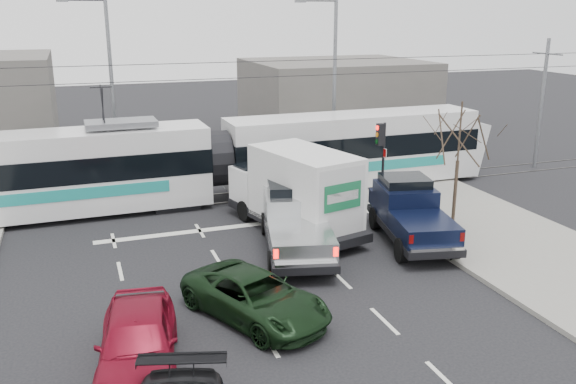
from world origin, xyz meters
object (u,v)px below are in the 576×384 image
object	(u,v)px
traffic_signal	(381,146)
navy_pickup	(409,211)
tram	(216,160)
bare_tree	(459,138)
box_truck	(296,191)
red_car	(138,341)
street_lamp_far	(108,78)
green_car	(255,297)
silver_pickup	(295,219)
street_lamp_near	(331,74)

from	to	relation	value
traffic_signal	navy_pickup	xyz separation A→B (m)	(-0.90, -4.10, -1.61)
tram	bare_tree	bearing A→B (deg)	-44.38
box_truck	red_car	xyz separation A→B (m)	(-6.89, -7.85, -0.86)
box_truck	red_car	world-z (taller)	box_truck
traffic_signal	box_truck	bearing A→B (deg)	-158.20
street_lamp_far	green_car	xyz separation A→B (m)	(2.54, -17.61, -4.46)
traffic_signal	street_lamp_far	size ratio (longest dim) A/B	0.40
street_lamp_far	green_car	distance (m)	18.34
silver_pickup	navy_pickup	bearing A→B (deg)	5.35
tram	green_car	size ratio (longest dim) A/B	5.58
street_lamp_near	green_car	xyz separation A→B (m)	(-8.96, -15.61, -4.46)
silver_pickup	green_car	xyz separation A→B (m)	(-2.88, -4.66, -0.47)
street_lamp_near	navy_pickup	bearing A→B (deg)	-98.53
traffic_signal	navy_pickup	distance (m)	4.50
navy_pickup	green_car	distance (m)	8.27
street_lamp_near	bare_tree	bearing A→B (deg)	-88.58
bare_tree	red_car	size ratio (longest dim) A/B	1.08
bare_tree	street_lamp_near	size ratio (longest dim) A/B	0.56
box_truck	navy_pickup	world-z (taller)	box_truck
silver_pickup	red_car	distance (m)	8.86
street_lamp_near	green_car	world-z (taller)	street_lamp_near
traffic_signal	green_car	distance (m)	11.66
silver_pickup	street_lamp_far	bearing A→B (deg)	126.69
traffic_signal	street_lamp_far	xyz separation A→B (m)	(-10.66, 9.50, 2.37)
box_truck	green_car	size ratio (longest dim) A/B	1.50
box_truck	navy_pickup	distance (m)	4.38
traffic_signal	silver_pickup	xyz separation A→B (m)	(-5.24, -3.44, -1.61)
traffic_signal	tram	bearing A→B (deg)	153.29
street_lamp_near	red_car	distance (m)	21.60
street_lamp_near	tram	bearing A→B (deg)	-150.49
green_car	navy_pickup	bearing A→B (deg)	4.09
street_lamp_near	silver_pickup	world-z (taller)	street_lamp_near
navy_pickup	bare_tree	bearing A→B (deg)	14.99
tram	silver_pickup	distance (m)	6.92
silver_pickup	red_car	world-z (taller)	silver_pickup
tram	green_car	world-z (taller)	tram
street_lamp_far	navy_pickup	bearing A→B (deg)	-54.35
bare_tree	box_truck	bearing A→B (deg)	159.46
navy_pickup	green_car	size ratio (longest dim) A/B	1.22
street_lamp_near	tram	distance (m)	9.10
tram	box_truck	xyz separation A→B (m)	(1.96, -5.15, -0.25)
tram	red_car	distance (m)	13.95
red_car	green_car	bearing A→B (deg)	33.31
street_lamp_near	tram	xyz separation A→B (m)	(-7.41, -4.20, -3.21)
traffic_signal	red_car	world-z (taller)	traffic_signal
box_truck	tram	bearing A→B (deg)	96.37
street_lamp_far	box_truck	bearing A→B (deg)	-61.96
street_lamp_far	silver_pickup	size ratio (longest dim) A/B	1.37
traffic_signal	red_car	bearing A→B (deg)	-139.89
street_lamp_near	street_lamp_far	distance (m)	11.67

